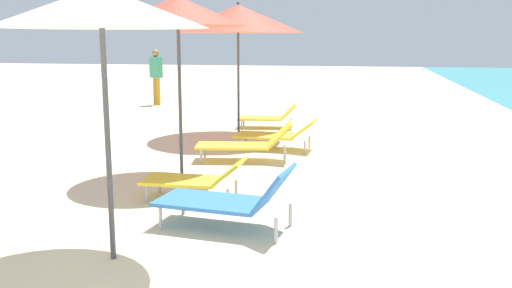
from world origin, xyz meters
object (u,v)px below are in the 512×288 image
Objects in this scene: umbrella_second at (101,8)px; lounger_second_shoreside at (229,198)px; umbrella_farthest at (238,19)px; lounger_farthest_inland at (277,134)px; lounger_third_shoreside at (247,143)px; lounger_farthest_shoreside at (269,116)px; person_walking_mid at (156,71)px; umbrella_third at (178,11)px; lounger_third_inland at (195,178)px.

umbrella_second reaches higher than lounger_second_shoreside.
umbrella_second is 6.55m from umbrella_farthest.
lounger_farthest_inland is at bearing -51.16° from umbrella_farthest.
lounger_third_shoreside is 3.47m from lounger_farthest_shoreside.
person_walking_mid is at bearing -48.72° from lounger_farthest_shoreside.
person_walking_mid is (-4.74, 10.44, 0.68)m from lounger_second_shoreside.
lounger_third_shoreside is 1.10m from lounger_farthest_inland.
lounger_farthest_shoreside is at bearing -95.31° from lounger_third_shoreside.
person_walking_mid is at bearing -49.70° from lounger_farthest_inland.
lounger_third_shoreside reaches higher than lounger_farthest_inland.
person_walking_mid is (-3.52, 8.34, -1.33)m from umbrella_third.
lounger_second_shoreside is at bearing 95.42° from lounger_farthest_inland.
lounger_second_shoreside is 3.31m from lounger_third_shoreside.
umbrella_third is at bearing -64.23° from lounger_third_inland.
umbrella_third is at bearing -52.11° from lounger_second_shoreside.
umbrella_second is 1.48× the size of person_walking_mid.
lounger_farthest_inland is at bearing -80.16° from lounger_second_shoreside.
umbrella_second is 0.94× the size of umbrella_third.
lounger_third_inland is at bearing 77.04° from lounger_third_shoreside.
umbrella_second is at bearing -87.53° from umbrella_farthest.
umbrella_second is 12.14m from person_walking_mid.
lounger_farthest_inland is (-0.15, 4.33, -0.04)m from lounger_second_shoreside.
lounger_third_shoreside is at bearing 87.40° from lounger_farthest_shoreside.
umbrella_second is at bearing 76.32° from lounger_third_shoreside.
umbrella_farthest reaches higher than lounger_farthest_inland.
lounger_farthest_inland is at bearing -116.72° from lounger_third_shoreside.
lounger_third_shoreside is 1.30× the size of lounger_third_inland.
person_walking_mid is (-4.25, 7.16, 0.71)m from lounger_third_shoreside.
umbrella_third reaches higher than lounger_second_shoreside.
person_walking_mid is at bearing -66.77° from lounger_third_inland.
person_walking_mid is at bearing -57.75° from lounger_second_shoreside.
umbrella_second is 1.65× the size of lounger_second_shoreside.
umbrella_second is 2.30m from lounger_second_shoreside.
umbrella_farthest is 1.80× the size of lounger_farthest_inland.
lounger_third_shoreside is at bearing 75.60° from lounger_farthest_inland.
umbrella_farthest is at bearing -84.15° from lounger_third_inland.
umbrella_third is 5.11m from lounger_farthest_shoreside.
person_walking_mid reaches higher than lounger_farthest_inland.
umbrella_farthest is (0.09, 3.44, 0.01)m from umbrella_third.
lounger_second_shoreside is at bearing 89.79° from lounger_farthest_shoreside.
lounger_farthest_inland is (0.70, 5.33, -1.93)m from umbrella_second.
lounger_farthest_shoreside is (0.14, 7.74, -1.96)m from umbrella_second.
person_walking_mid is at bearing -68.23° from lounger_third_shoreside.
lounger_farthest_shoreside is at bearing 83.74° from umbrella_third.
lounger_second_shoreside is (0.85, 1.00, -1.89)m from umbrella_second.
umbrella_farthest reaches higher than umbrella_third.
umbrella_second is 1.96× the size of lounger_third_inland.
lounger_third_shoreside is 0.61× the size of umbrella_farthest.
person_walking_mid is (-4.58, 6.11, 0.72)m from lounger_farthest_inland.
umbrella_farthest is at bearing -83.12° from lounger_third_shoreside.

